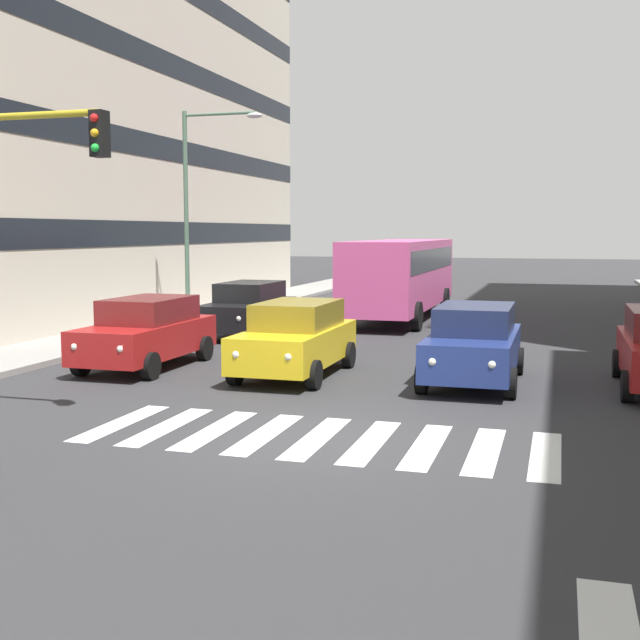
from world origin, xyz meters
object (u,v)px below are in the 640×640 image
(car_1, at_px, (474,344))
(street_lamp_right, at_px, (198,194))
(car_3, at_px, (147,332))
(car_2, at_px, (296,338))
(car_row2_0, at_px, (249,308))
(bus_behind_traffic, at_px, (401,270))

(car_1, xyz_separation_m, street_lamp_right, (10.51, -8.34, 3.76))
(car_1, xyz_separation_m, car_3, (7.94, 0.22, 0.00))
(street_lamp_right, bearing_deg, car_2, 126.94)
(car_1, bearing_deg, street_lamp_right, -38.43)
(car_2, relative_size, street_lamp_right, 0.60)
(car_3, bearing_deg, car_1, -178.44)
(car_3, relative_size, car_row2_0, 1.00)
(car_1, bearing_deg, car_2, 3.33)
(car_1, height_order, car_row2_0, same)
(car_2, xyz_separation_m, car_3, (3.88, -0.02, 0.00))
(car_row2_0, xyz_separation_m, street_lamp_right, (2.72, -2.14, 3.76))
(car_3, bearing_deg, car_row2_0, -91.28)
(car_2, height_order, street_lamp_right, street_lamp_right)
(car_3, bearing_deg, bus_behind_traffic, -106.85)
(car_1, height_order, car_2, same)
(car_row2_0, bearing_deg, car_1, 141.50)
(car_row2_0, distance_m, bus_behind_traffic, 7.46)
(car_row2_0, bearing_deg, car_3, 88.72)
(car_row2_0, distance_m, street_lamp_right, 5.11)
(car_2, xyz_separation_m, car_row2_0, (3.73, -6.44, 0.00))
(car_1, distance_m, car_2, 4.07)
(car_row2_0, height_order, street_lamp_right, street_lamp_right)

